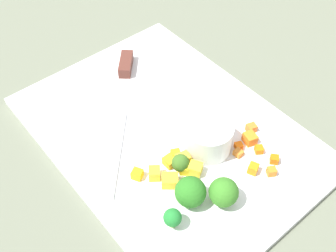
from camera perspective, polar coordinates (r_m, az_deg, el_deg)
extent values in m
plane|color=#666C59|center=(0.66, 0.00, -1.26)|extent=(4.00, 4.00, 0.00)
cube|color=white|center=(0.65, 0.00, -0.92)|extent=(0.46, 0.34, 0.01)
cylinder|color=white|center=(0.61, 5.62, -1.57)|extent=(0.07, 0.07, 0.05)
cube|color=silver|center=(0.62, -7.86, -3.74)|extent=(0.14, 0.13, 0.00)
cube|color=#592D23|center=(0.75, -5.88, 8.57)|extent=(0.06, 0.05, 0.02)
cube|color=orange|center=(0.61, 11.76, -5.83)|extent=(0.02, 0.02, 0.01)
cube|color=orange|center=(0.64, 11.33, -1.70)|extent=(0.02, 0.02, 0.02)
cube|color=orange|center=(0.63, 12.54, -3.22)|extent=(0.02, 0.02, 0.01)
cube|color=orange|center=(0.62, 14.57, -4.53)|extent=(0.02, 0.02, 0.01)
cube|color=orange|center=(0.61, 14.20, -6.16)|extent=(0.02, 0.02, 0.01)
cube|color=orange|center=(0.62, 9.75, -3.71)|extent=(0.01, 0.01, 0.01)
cube|color=orange|center=(0.65, 11.51, -0.28)|extent=(0.02, 0.02, 0.01)
cube|color=orange|center=(0.63, 9.80, -2.76)|extent=(0.01, 0.01, 0.01)
cube|color=yellow|center=(0.59, -4.31, -6.70)|extent=(0.02, 0.02, 0.01)
cube|color=yellow|center=(0.60, 0.21, -4.96)|extent=(0.02, 0.02, 0.01)
cube|color=yellow|center=(0.59, 3.80, -6.00)|extent=(0.02, 0.02, 0.02)
cube|color=yellow|center=(0.60, 2.04, -4.65)|extent=(0.02, 0.02, 0.02)
cube|color=yellow|center=(0.58, 0.27, -7.61)|extent=(0.03, 0.03, 0.02)
cube|color=yellow|center=(0.61, 1.07, -3.99)|extent=(0.02, 0.02, 0.01)
cube|color=yellow|center=(0.59, -1.90, -6.62)|extent=(0.02, 0.02, 0.02)
cube|color=yellow|center=(0.59, 2.27, -5.95)|extent=(0.02, 0.02, 0.02)
cylinder|color=#8CAE6A|center=(0.60, 1.73, -5.77)|extent=(0.01, 0.01, 0.01)
sphere|color=#3A6521|center=(0.59, 1.75, -5.14)|extent=(0.03, 0.03, 0.03)
cylinder|color=#97C360|center=(0.55, 0.62, -13.31)|extent=(0.01, 0.01, 0.01)
sphere|color=#217A2E|center=(0.54, 0.63, -12.63)|extent=(0.02, 0.02, 0.02)
cylinder|color=#80BB6C|center=(0.57, 3.06, -10.11)|extent=(0.02, 0.02, 0.01)
sphere|color=#2B7421|center=(0.55, 3.14, -9.15)|extent=(0.04, 0.04, 0.04)
cylinder|color=#88BF62|center=(0.57, 7.56, -10.06)|extent=(0.01, 0.01, 0.01)
sphere|color=#377B24|center=(0.56, 7.75, -9.11)|extent=(0.04, 0.04, 0.04)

